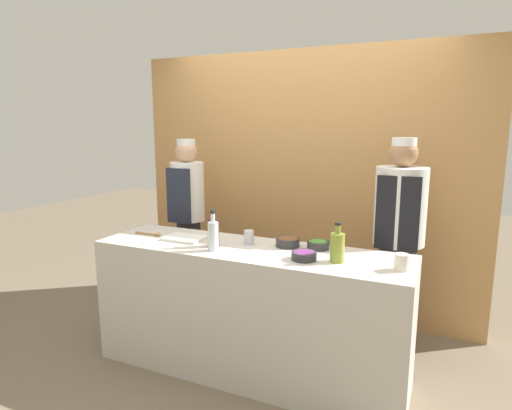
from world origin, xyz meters
name	(u,v)px	position (x,y,z in m)	size (l,w,h in m)	color
ground_plane	(249,369)	(0.00, 0.00, 0.00)	(14.00, 14.00, 0.00)	#756651
cabinet_wall	(303,185)	(0.00, 1.19, 1.20)	(3.20, 0.18, 2.40)	#B7844C
counter	(249,310)	(0.00, 0.00, 0.46)	(2.20, 0.61, 0.91)	beige
sauce_bowl_purple	(304,255)	(0.43, -0.09, 0.94)	(0.16, 0.16, 0.05)	#2D2D2D
sauce_bowl_green	(318,244)	(0.44, 0.18, 0.94)	(0.15, 0.15, 0.05)	#2D2D2D
sauce_bowl_brown	(288,242)	(0.23, 0.15, 0.95)	(0.16, 0.16, 0.06)	#2D2D2D
cutting_board	(184,238)	(-0.53, 0.01, 0.92)	(0.30, 0.21, 0.02)	white
bottle_wine	(213,232)	(-0.24, -0.06, 1.02)	(0.08, 0.08, 0.26)	black
bottle_clear	(213,235)	(-0.19, -0.15, 1.02)	(0.07, 0.07, 0.27)	silver
bottle_oil	(337,247)	(0.63, -0.05, 1.01)	(0.09, 0.09, 0.25)	olive
cup_steel	(249,237)	(-0.04, 0.09, 0.96)	(0.07, 0.07, 0.10)	#B7B7BC
cup_cream	(402,262)	(1.00, -0.05, 0.96)	(0.08, 0.08, 0.10)	silver
wooden_spoon	(151,234)	(-0.83, 0.01, 0.92)	(0.24, 0.04, 0.02)	#B2844C
chef_left	(188,220)	(-0.91, 0.65, 0.90)	(0.30, 0.30, 1.63)	#28282D
chef_right	(398,242)	(0.91, 0.65, 0.90)	(0.37, 0.37, 1.66)	#28282D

